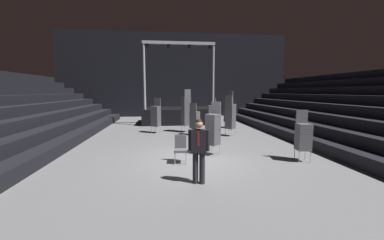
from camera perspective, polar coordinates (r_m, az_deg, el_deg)
The scene contains 14 objects.
ground_plane at distance 8.68m, azimuth 0.67°, elevation -9.71°, with size 22.00×30.00×0.10m, color slate.
arena_end_wall at distance 23.33m, azimuth -4.12°, elevation 10.80°, with size 22.00×0.30×8.00m, color black.
bleacher_bank_right at distance 12.97m, azimuth 37.74°, elevation 2.68°, with size 6.00×24.00×3.60m.
stage_riser at distance 18.32m, azimuth -3.31°, elevation 1.40°, with size 5.37×3.37×5.87m.
man_with_tie at distance 6.20m, azimuth 1.67°, elevation -6.65°, with size 0.57×0.32×1.74m.
chair_stack_front_left at distance 13.91m, azimuth -8.74°, elevation 1.05°, with size 0.60×0.60×2.05m.
chair_stack_front_right at distance 13.05m, azimuth 0.65°, elevation 0.19°, with size 0.62×0.62×1.79m.
chair_stack_mid_left at distance 14.02m, azimuth -1.47°, elevation 2.22°, with size 0.58×0.58×2.56m.
chair_stack_mid_right at distance 9.03m, azimuth 5.13°, elevation -2.08°, with size 0.62×0.62×2.05m.
chair_stack_mid_centre at distance 14.31m, azimuth 4.82°, elevation 1.27°, with size 0.46×0.46×2.05m.
chair_stack_rear_left at distance 13.00m, azimuth 9.30°, elevation 1.00°, with size 0.62×0.62×2.22m.
chair_stack_rear_right at distance 9.06m, azimuth 25.38°, elevation -3.51°, with size 0.49×0.49×1.79m.
chair_stack_rear_centre at distance 15.91m, azimuth 8.83°, elevation 2.55°, with size 0.58×0.58×2.48m.
loose_chair_near_man at distance 8.14m, azimuth -2.80°, elevation -6.60°, with size 0.47×0.47×0.95m.
Camera 1 is at (-1.07, -8.25, 2.45)m, focal length 21.98 mm.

